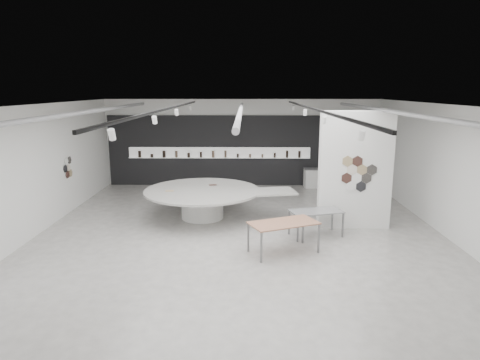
{
  "coord_description": "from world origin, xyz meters",
  "views": [
    {
      "loc": [
        0.14,
        -11.83,
        4.24
      ],
      "look_at": [
        -0.02,
        1.2,
        1.45
      ],
      "focal_mm": 32.0,
      "sensor_mm": 36.0,
      "label": 1
    }
  ],
  "objects_px": {
    "partition_column": "(355,171)",
    "sample_table_wood": "(284,225)",
    "kitchen_counter": "(321,178)",
    "display_island": "(205,199)",
    "sample_table_stone": "(316,213)"
  },
  "relations": [
    {
      "from": "sample_table_wood",
      "to": "kitchen_counter",
      "type": "bearing_deg",
      "value": 73.27
    },
    {
      "from": "partition_column",
      "to": "display_island",
      "type": "height_order",
      "value": "partition_column"
    },
    {
      "from": "partition_column",
      "to": "kitchen_counter",
      "type": "relative_size",
      "value": 2.39
    },
    {
      "from": "sample_table_wood",
      "to": "display_island",
      "type": "bearing_deg",
      "value": 127.57
    },
    {
      "from": "display_island",
      "to": "partition_column",
      "type": "bearing_deg",
      "value": -21.45
    },
    {
      "from": "partition_column",
      "to": "sample_table_wood",
      "type": "height_order",
      "value": "partition_column"
    },
    {
      "from": "display_island",
      "to": "sample_table_wood",
      "type": "bearing_deg",
      "value": -62.99
    },
    {
      "from": "display_island",
      "to": "sample_table_stone",
      "type": "distance_m",
      "value": 3.83
    },
    {
      "from": "sample_table_stone",
      "to": "kitchen_counter",
      "type": "xyz_separation_m",
      "value": [
        1.25,
        6.36,
        -0.28
      ]
    },
    {
      "from": "kitchen_counter",
      "to": "partition_column",
      "type": "bearing_deg",
      "value": -93.23
    },
    {
      "from": "sample_table_wood",
      "to": "kitchen_counter",
      "type": "relative_size",
      "value": 1.31
    },
    {
      "from": "partition_column",
      "to": "sample_table_wood",
      "type": "bearing_deg",
      "value": -137.53
    },
    {
      "from": "display_island",
      "to": "kitchen_counter",
      "type": "xyz_separation_m",
      "value": [
        4.65,
        4.62,
        -0.22
      ]
    },
    {
      "from": "sample_table_wood",
      "to": "sample_table_stone",
      "type": "xyz_separation_m",
      "value": [
        1.06,
        1.31,
        -0.06
      ]
    },
    {
      "from": "sample_table_stone",
      "to": "kitchen_counter",
      "type": "relative_size",
      "value": 1.09
    }
  ]
}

